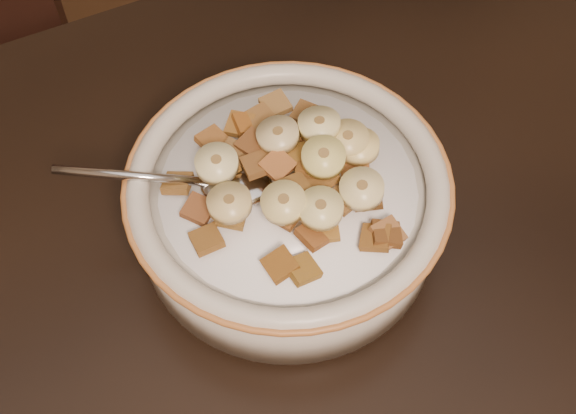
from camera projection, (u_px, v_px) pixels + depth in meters
name	position (u px, v px, depth m)	size (l,w,h in m)	color
cereal_bowl	(288.00, 209.00, 0.55)	(0.23, 0.23, 0.05)	beige
milk	(288.00, 188.00, 0.53)	(0.19, 0.19, 0.00)	white
spoon	(238.00, 185.00, 0.52)	(0.04, 0.05, 0.01)	#B2B2B2
cereal_square_0	(324.00, 228.00, 0.49)	(0.02, 0.02, 0.01)	#945E18
cereal_square_1	(232.00, 215.00, 0.50)	(0.02, 0.02, 0.01)	olive
cereal_square_2	(280.00, 265.00, 0.48)	(0.02, 0.02, 0.01)	brown
cereal_square_3	(314.00, 235.00, 0.49)	(0.02, 0.02, 0.01)	brown
cereal_square_4	(302.00, 155.00, 0.52)	(0.02, 0.02, 0.01)	brown
cereal_square_5	(275.00, 104.00, 0.56)	(0.02, 0.02, 0.01)	brown
cereal_square_6	(260.00, 118.00, 0.55)	(0.02, 0.02, 0.01)	brown
cereal_square_7	(248.00, 124.00, 0.55)	(0.02, 0.02, 0.01)	#975218
cereal_square_8	(303.00, 269.00, 0.48)	(0.02, 0.02, 0.01)	brown
cereal_square_9	(355.00, 174.00, 0.52)	(0.02, 0.02, 0.01)	brown
cereal_square_10	(321.00, 178.00, 0.51)	(0.02, 0.02, 0.01)	brown
cereal_square_11	(199.00, 209.00, 0.51)	(0.02, 0.02, 0.01)	brown
cereal_square_12	(376.00, 238.00, 0.50)	(0.02, 0.02, 0.01)	brown
cereal_square_13	(177.00, 183.00, 0.52)	(0.02, 0.02, 0.01)	brown
cereal_square_14	(386.00, 234.00, 0.50)	(0.02, 0.02, 0.01)	brown
cereal_square_15	(234.00, 154.00, 0.53)	(0.02, 0.02, 0.01)	brown
cereal_square_16	(278.00, 165.00, 0.51)	(0.02, 0.02, 0.01)	#96592E
cereal_square_17	(272.00, 141.00, 0.53)	(0.02, 0.02, 0.01)	brown
cereal_square_18	(213.00, 140.00, 0.54)	(0.02, 0.02, 0.01)	#935F2B
cereal_square_19	(312.00, 166.00, 0.51)	(0.02, 0.02, 0.01)	brown
cereal_square_20	(286.00, 213.00, 0.49)	(0.02, 0.02, 0.01)	brown
cereal_square_21	(240.00, 125.00, 0.55)	(0.02, 0.02, 0.01)	#925F1A
cereal_square_22	(388.00, 233.00, 0.50)	(0.02, 0.02, 0.01)	brown
cereal_square_23	(344.00, 198.00, 0.50)	(0.02, 0.02, 0.01)	olive
cereal_square_24	(306.00, 114.00, 0.56)	(0.02, 0.02, 0.01)	brown
cereal_square_25	(286.00, 140.00, 0.53)	(0.02, 0.02, 0.01)	#985727
cereal_square_26	(295.00, 188.00, 0.50)	(0.02, 0.02, 0.01)	brown
cereal_square_27	(257.00, 165.00, 0.51)	(0.02, 0.02, 0.01)	brown
cereal_square_28	(368.00, 197.00, 0.51)	(0.02, 0.02, 0.01)	brown
cereal_square_29	(253.00, 144.00, 0.53)	(0.02, 0.02, 0.01)	brown
cereal_square_30	(207.00, 240.00, 0.49)	(0.02, 0.02, 0.01)	brown
cereal_square_31	(223.00, 167.00, 0.52)	(0.02, 0.02, 0.01)	#945718
banana_slice_0	(284.00, 203.00, 0.49)	(0.03, 0.03, 0.01)	#DDD16B
banana_slice_1	(321.00, 208.00, 0.49)	(0.03, 0.03, 0.01)	#E9D980
banana_slice_2	(319.00, 125.00, 0.52)	(0.03, 0.03, 0.01)	beige
banana_slice_3	(278.00, 135.00, 0.52)	(0.03, 0.03, 0.01)	beige
banana_slice_4	(217.00, 163.00, 0.51)	(0.03, 0.03, 0.01)	#FAEDA6
banana_slice_5	(324.00, 157.00, 0.50)	(0.03, 0.03, 0.01)	#FEED81
banana_slice_6	(358.00, 146.00, 0.52)	(0.03, 0.03, 0.01)	#EDDB7B
banana_slice_7	(347.00, 139.00, 0.52)	(0.03, 0.03, 0.01)	#D6BE67
banana_slice_8	(362.00, 189.00, 0.49)	(0.03, 0.03, 0.01)	beige
banana_slice_9	(229.00, 203.00, 0.49)	(0.03, 0.03, 0.01)	#D9C289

